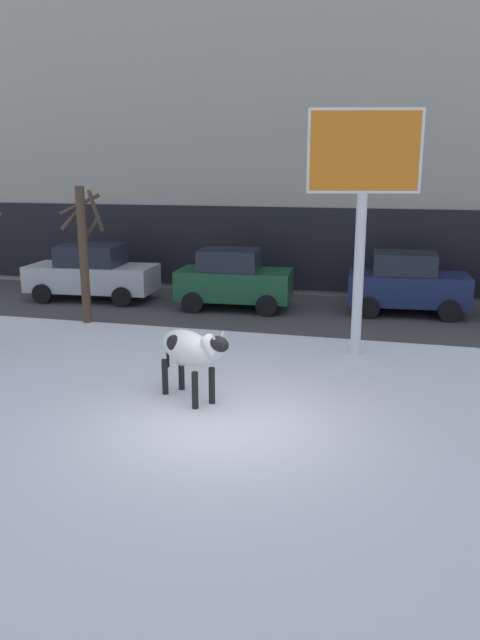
% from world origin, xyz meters
% --- Properties ---
extents(ground_plane, '(120.00, 120.00, 0.00)m').
position_xyz_m(ground_plane, '(0.00, 0.00, 0.00)').
color(ground_plane, white).
extents(road_strip, '(60.00, 5.60, 0.01)m').
position_xyz_m(road_strip, '(0.00, 8.81, 0.00)').
color(road_strip, '#423F3F').
rests_on(road_strip, ground).
extents(building_facade, '(44.00, 6.10, 13.00)m').
position_xyz_m(building_facade, '(0.00, 14.35, 6.48)').
color(building_facade, '#A39989').
rests_on(building_facade, ground).
extents(cow_holstein, '(1.79, 1.43, 1.54)m').
position_xyz_m(cow_holstein, '(-0.97, 0.96, 1.00)').
color(cow_holstein, silver).
rests_on(cow_holstein, ground).
extents(billboard, '(2.50, 0.77, 5.56)m').
position_xyz_m(billboard, '(1.86, 4.82, 4.31)').
color(billboard, silver).
rests_on(billboard, ground).
extents(car_silver_sedan, '(4.31, 2.20, 1.84)m').
position_xyz_m(car_silver_sedan, '(-7.10, 8.83, 0.91)').
color(car_silver_sedan, '#B7BABF').
rests_on(car_silver_sedan, ground).
extents(car_darkgreen_hatchback, '(3.60, 2.11, 1.86)m').
position_xyz_m(car_darkgreen_hatchback, '(-2.20, 8.72, 0.93)').
color(car_darkgreen_hatchback, '#194C2D').
rests_on(car_darkgreen_hatchback, ground).
extents(car_navy_hatchback, '(3.60, 2.11, 1.86)m').
position_xyz_m(car_navy_hatchback, '(3.02, 9.35, 0.93)').
color(car_navy_hatchback, '#19234C').
rests_on(car_navy_hatchback, ground).
extents(pedestrian_near_billboard, '(0.36, 0.24, 1.73)m').
position_xyz_m(pedestrian_near_billboard, '(-9.34, 11.85, 0.88)').
color(pedestrian_near_billboard, '#282833').
rests_on(pedestrian_near_billboard, ground).
extents(bare_tree_left_lot, '(1.35, 1.24, 3.82)m').
position_xyz_m(bare_tree_left_lot, '(-5.79, 6.01, 2.13)').
color(bare_tree_left_lot, '#4C3828').
rests_on(bare_tree_left_lot, ground).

